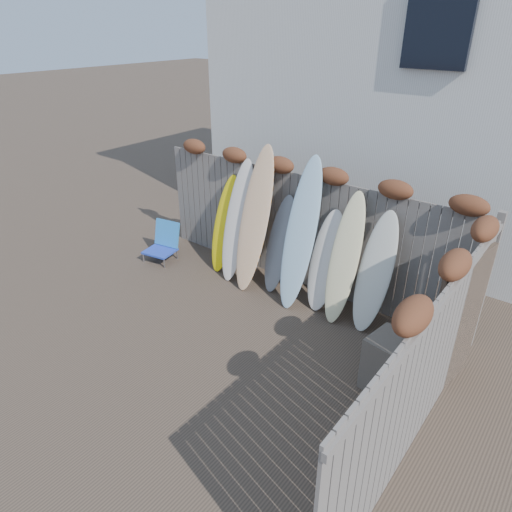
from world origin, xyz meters
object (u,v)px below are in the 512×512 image
Objects in this scene: beach_chair at (164,242)px; lattice_panel at (456,329)px; surfboard_0 at (225,224)px; wooden_crate at (394,366)px.

lattice_panel reaches higher than beach_chair.
beach_chair is 1.41m from surfboard_0.
lattice_panel reaches higher than wooden_crate.
surfboard_0 reaches higher than wooden_crate.
surfboard_0 is at bearing 22.02° from beach_chair.
beach_chair is 0.97× the size of wooden_crate.
lattice_panel is at bearing -2.71° from beach_chair.
lattice_panel is 1.03× the size of surfboard_0.
surfboard_0 reaches higher than beach_chair.
wooden_crate is 0.40× the size of lattice_panel.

